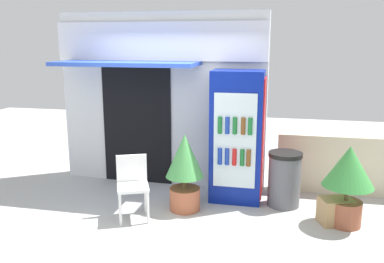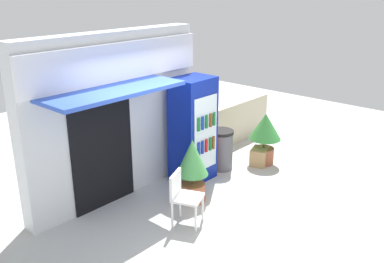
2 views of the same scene
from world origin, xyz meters
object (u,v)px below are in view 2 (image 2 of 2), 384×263
drink_cooler (193,130)px  potted_plant_curbside (265,132)px  trash_bin (221,149)px  plastic_chair (183,194)px  potted_plant_near_shop (192,166)px  cardboard_box (259,156)px

drink_cooler → potted_plant_curbside: (1.49, -0.61, -0.30)m
drink_cooler → trash_bin: drink_cooler is taller
plastic_chair → potted_plant_near_shop: 0.75m
drink_cooler → cardboard_box: bearing=-22.8°
plastic_chair → potted_plant_near_shop: size_ratio=0.76×
potted_plant_curbside → cardboard_box: 0.52m
potted_plant_near_shop → potted_plant_curbside: size_ratio=1.03×
drink_cooler → cardboard_box: (1.38, -0.58, -0.81)m
trash_bin → potted_plant_curbside: bearing=-32.6°
plastic_chair → drink_cooler: bearing=35.8°
potted_plant_near_shop → cardboard_box: potted_plant_near_shop is taller
drink_cooler → potted_plant_curbside: size_ratio=1.83×
plastic_chair → cardboard_box: bearing=7.7°
trash_bin → potted_plant_near_shop: bearing=-161.4°
plastic_chair → cardboard_box: (2.69, 0.37, -0.33)m
cardboard_box → trash_bin: bearing=145.0°
potted_plant_curbside → cardboard_box: bearing=164.8°
plastic_chair → trash_bin: 2.19m
plastic_chair → potted_plant_curbside: potted_plant_curbside is taller
drink_cooler → plastic_chair: size_ratio=2.31×
potted_plant_curbside → drink_cooler: bearing=157.8°
plastic_chair → cardboard_box: 2.74m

